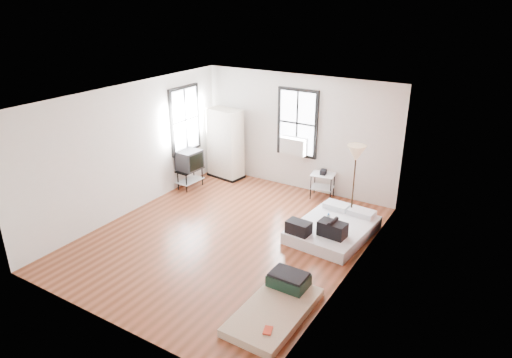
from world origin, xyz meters
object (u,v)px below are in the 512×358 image
Objects in this scene: mattress_main at (332,228)px; side_table at (323,179)px; tv_stand at (189,162)px; floor_lamp at (356,157)px; wardrobe at (225,144)px; mattress_bare at (278,304)px.

side_table reaches higher than mattress_main.
tv_stand is at bearing 178.23° from mattress_main.
floor_lamp reaches higher than side_table.
wardrobe is at bearing 77.10° from tv_stand.
side_table is 0.41× the size of floor_lamp.
mattress_bare is 5.66m from wardrobe.
wardrobe reaches higher than mattress_main.
tv_stand is (-4.08, -0.29, -0.78)m from floor_lamp.
mattress_bare is 4.33m from side_table.
mattress_bare is 5.17m from tv_stand.
mattress_main is 1.85m from side_table.
side_table is at bearing 9.10° from wardrobe.
mattress_bare is 3.58m from floor_lamp.
mattress_bare is at bearing -75.21° from side_table.
tv_stand is (-3.96, 0.44, 0.53)m from mattress_main.
floor_lamp reaches higher than tv_stand.
floor_lamp is (0.12, 0.72, 1.31)m from mattress_main.
mattress_main is at bearing -59.94° from side_table.
side_table reaches higher than mattress_bare.
side_table is 1.66m from floor_lamp.
wardrobe reaches higher than side_table.
side_table is at bearing 124.62° from mattress_main.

